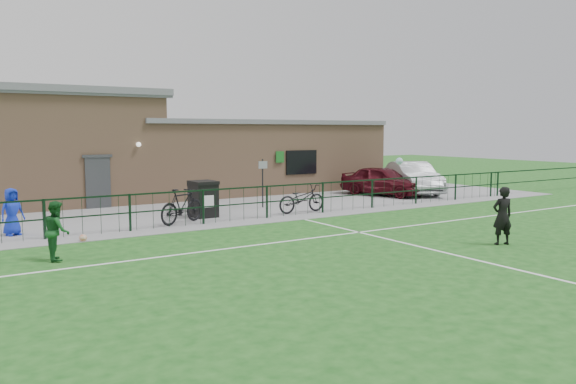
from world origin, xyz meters
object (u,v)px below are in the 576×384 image
bicycle_d (182,206)px  ball_ground (83,238)px  wheelie_bin_right (203,200)px  outfield_player (57,231)px  car_silver (412,178)px  sign_post (263,183)px  car_maroon (383,181)px  bicycle_e (302,199)px  spectator_child (12,212)px  wheelie_bin_left (200,198)px

bicycle_d → ball_ground: bicycle_d is taller
wheelie_bin_right → outfield_player: (-5.84, -4.41, 0.09)m
car_silver → outfield_player: car_silver is taller
wheelie_bin_right → sign_post: size_ratio=0.62×
sign_post → ball_ground: size_ratio=9.35×
car_maroon → bicycle_e: 7.13m
car_silver → bicycle_e: 8.83m
sign_post → ball_ground: 8.66m
sign_post → car_silver: bearing=3.0°
wheelie_bin_right → ball_ground: size_ratio=5.80×
wheelie_bin_right → spectator_child: 6.39m
car_maroon → ball_ground: size_ratio=19.74×
bicycle_d → ball_ground: 3.85m
car_maroon → outfield_player: (-16.09, -6.06, -0.01)m
wheelie_bin_right → car_maroon: car_maroon is taller
wheelie_bin_right → car_silver: bearing=4.8°
car_maroon → outfield_player: outfield_player is taller
outfield_player → car_maroon: bearing=-63.7°
ball_ground → car_maroon: bearing=14.9°
wheelie_bin_right → car_maroon: bearing=6.8°
wheelie_bin_right → ball_ground: 5.36m
wheelie_bin_right → spectator_child: (-6.38, -0.31, 0.10)m
car_maroon → bicycle_e: bearing=-175.6°
wheelie_bin_left → bicycle_d: bearing=-136.2°
wheelie_bin_left → bicycle_e: size_ratio=0.49×
bicycle_d → spectator_child: size_ratio=1.40×
wheelie_bin_left → bicycle_e: bearing=-48.7°
car_maroon → sign_post: bearing=167.1°
car_silver → wheelie_bin_right: bearing=-148.1°
outfield_player → wheelie_bin_right: bearing=-47.3°
sign_post → bicycle_d: size_ratio=0.99×
car_maroon → bicycle_d: 11.78m
bicycle_e → sign_post: bearing=13.0°
ball_ground → outfield_player: bearing=-117.1°
ball_ground → wheelie_bin_right: bearing=26.2°
car_maroon → ball_ground: (-15.04, -4.01, -0.63)m
bicycle_e → bicycle_d: bearing=88.1°
wheelie_bin_left → bicycle_e: (3.16, -2.46, 0.04)m
outfield_player → spectator_child: bearing=13.2°
wheelie_bin_right → bicycle_e: wheelie_bin_right is taller
bicycle_e → spectator_child: 10.06m
sign_post → wheelie_bin_right: bearing=-161.4°
bicycle_e → ball_ground: bicycle_e is taller
wheelie_bin_right → ball_ground: wheelie_bin_right is taller
wheelie_bin_left → wheelie_bin_right: 1.51m
bicycle_e → outfield_player: outfield_player is taller
car_maroon → car_silver: (1.84, -0.13, 0.08)m
bicycle_e → wheelie_bin_right: bearing=72.8°
bicycle_d → car_maroon: bearing=-102.0°
bicycle_e → spectator_child: (-10.03, 0.73, 0.18)m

